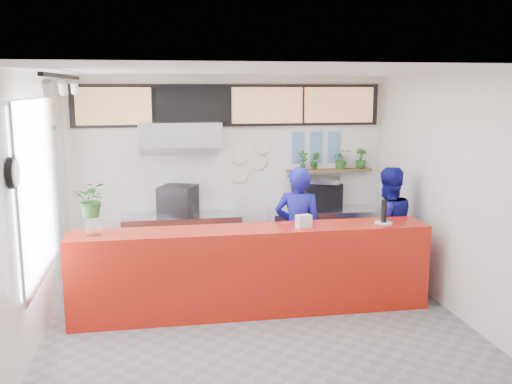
# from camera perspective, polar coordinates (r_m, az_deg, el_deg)

# --- Properties ---
(floor) EXTENTS (5.00, 5.00, 0.00)m
(floor) POSITION_cam_1_polar(r_m,az_deg,el_deg) (7.08, 0.19, -13.08)
(floor) COLOR slate
(floor) RESTS_ON ground
(ceiling) EXTENTS (5.00, 5.00, 0.00)m
(ceiling) POSITION_cam_1_polar(r_m,az_deg,el_deg) (6.50, 0.20, 11.96)
(ceiling) COLOR silver
(wall_back) EXTENTS (5.00, 0.00, 5.00)m
(wall_back) POSITION_cam_1_polar(r_m,az_deg,el_deg) (9.07, -2.59, 2.01)
(wall_back) COLOR white
(wall_back) RESTS_ON ground
(wall_left) EXTENTS (0.00, 5.00, 5.00)m
(wall_left) POSITION_cam_1_polar(r_m,az_deg,el_deg) (6.67, -21.47, -1.77)
(wall_left) COLOR white
(wall_left) RESTS_ON ground
(wall_right) EXTENTS (0.00, 5.00, 5.00)m
(wall_right) POSITION_cam_1_polar(r_m,az_deg,el_deg) (7.48, 19.41, -0.38)
(wall_right) COLOR white
(wall_right) RESTS_ON ground
(service_counter) EXTENTS (4.50, 0.60, 1.10)m
(service_counter) POSITION_cam_1_polar(r_m,az_deg,el_deg) (7.26, -0.37, -7.85)
(service_counter) COLOR #B61B0D
(service_counter) RESTS_ON ground
(cream_band) EXTENTS (5.00, 0.02, 0.80)m
(cream_band) POSITION_cam_1_polar(r_m,az_deg,el_deg) (8.96, -2.64, 8.98)
(cream_band) COLOR beige
(cream_band) RESTS_ON wall_back
(prep_bench) EXTENTS (1.80, 0.60, 0.90)m
(prep_bench) POSITION_cam_1_polar(r_m,az_deg,el_deg) (8.92, -7.40, -5.10)
(prep_bench) COLOR #B2B5BA
(prep_bench) RESTS_ON ground
(panini_oven) EXTENTS (0.67, 0.67, 0.45)m
(panini_oven) POSITION_cam_1_polar(r_m,az_deg,el_deg) (8.77, -7.80, -0.85)
(panini_oven) COLOR black
(panini_oven) RESTS_ON prep_bench
(extraction_hood) EXTENTS (1.20, 0.70, 0.35)m
(extraction_hood) POSITION_cam_1_polar(r_m,az_deg,el_deg) (8.58, -7.65, 5.82)
(extraction_hood) COLOR #B2B5BA
(extraction_hood) RESTS_ON ceiling
(hood_lip) EXTENTS (1.20, 0.69, 0.31)m
(hood_lip) POSITION_cam_1_polar(r_m,az_deg,el_deg) (8.60, -7.62, 4.49)
(hood_lip) COLOR #B2B5BA
(hood_lip) RESTS_ON ceiling
(right_bench) EXTENTS (1.80, 0.60, 0.90)m
(right_bench) POSITION_cam_1_polar(r_m,az_deg,el_deg) (9.30, 6.94, -4.45)
(right_bench) COLOR #B2B5BA
(right_bench) RESTS_ON ground
(espresso_machine) EXTENTS (0.77, 0.63, 0.43)m
(espresso_machine) POSITION_cam_1_polar(r_m,az_deg,el_deg) (9.11, 6.11, -0.45)
(espresso_machine) COLOR black
(espresso_machine) RESTS_ON right_bench
(espresso_tray) EXTENTS (0.85, 0.72, 0.07)m
(espresso_tray) POSITION_cam_1_polar(r_m,az_deg,el_deg) (9.06, 6.14, 1.21)
(espresso_tray) COLOR #A2A4A9
(espresso_tray) RESTS_ON espresso_machine
(herb_shelf) EXTENTS (1.40, 0.18, 0.04)m
(herb_shelf) POSITION_cam_1_polar(r_m,az_deg,el_deg) (9.31, 7.31, 2.16)
(herb_shelf) COLOR brown
(herb_shelf) RESTS_ON wall_back
(menu_board_far_left) EXTENTS (1.10, 0.10, 0.55)m
(menu_board_far_left) POSITION_cam_1_polar(r_m,az_deg,el_deg) (8.80, -14.04, 8.33)
(menu_board_far_left) COLOR tan
(menu_board_far_left) RESTS_ON wall_back
(menu_board_mid_left) EXTENTS (1.10, 0.10, 0.55)m
(menu_board_mid_left) POSITION_cam_1_polar(r_m,az_deg,el_deg) (8.80, -6.40, 8.57)
(menu_board_mid_left) COLOR black
(menu_board_mid_left) RESTS_ON wall_back
(menu_board_mid_right) EXTENTS (1.10, 0.10, 0.55)m
(menu_board_mid_right) POSITION_cam_1_polar(r_m,az_deg,el_deg) (8.94, 1.12, 8.66)
(menu_board_mid_right) COLOR tan
(menu_board_mid_right) RESTS_ON wall_back
(menu_board_far_right) EXTENTS (1.10, 0.10, 0.55)m
(menu_board_far_right) POSITION_cam_1_polar(r_m,az_deg,el_deg) (9.24, 8.28, 8.61)
(menu_board_far_right) COLOR tan
(menu_board_far_right) RESTS_ON wall_back
(soffit) EXTENTS (4.80, 0.04, 0.65)m
(soffit) POSITION_cam_1_polar(r_m,az_deg,el_deg) (8.93, -2.61, 8.65)
(soffit) COLOR black
(soffit) RESTS_ON wall_back
(window_pane) EXTENTS (0.04, 2.20, 1.90)m
(window_pane) POSITION_cam_1_polar(r_m,az_deg,el_deg) (6.92, -20.85, 0.37)
(window_pane) COLOR silver
(window_pane) RESTS_ON wall_left
(window_frame) EXTENTS (0.03, 2.30, 2.00)m
(window_frame) POSITION_cam_1_polar(r_m,az_deg,el_deg) (6.91, -20.69, 0.38)
(window_frame) COLOR #B2B5BA
(window_frame) RESTS_ON wall_left
(wall_clock_rim) EXTENTS (0.05, 0.30, 0.30)m
(wall_clock_rim) POSITION_cam_1_polar(r_m,az_deg,el_deg) (5.70, -23.20, 1.76)
(wall_clock_rim) COLOR black
(wall_clock_rim) RESTS_ON wall_left
(wall_clock_face) EXTENTS (0.02, 0.26, 0.26)m
(wall_clock_face) POSITION_cam_1_polar(r_m,az_deg,el_deg) (5.70, -22.90, 1.77)
(wall_clock_face) COLOR white
(wall_clock_face) RESTS_ON wall_left
(track_rail) EXTENTS (0.05, 2.40, 0.04)m
(track_rail) POSITION_cam_1_polar(r_m,az_deg,el_deg) (6.47, -18.80, 10.90)
(track_rail) COLOR black
(track_rail) RESTS_ON ceiling
(dec_plate_a) EXTENTS (0.24, 0.03, 0.24)m
(dec_plate_a) POSITION_cam_1_polar(r_m,az_deg,el_deg) (9.02, -1.63, 3.58)
(dec_plate_a) COLOR silver
(dec_plate_a) RESTS_ON wall_back
(dec_plate_b) EXTENTS (0.24, 0.03, 0.24)m
(dec_plate_b) POSITION_cam_1_polar(r_m,az_deg,el_deg) (9.08, 0.25, 2.99)
(dec_plate_b) COLOR silver
(dec_plate_b) RESTS_ON wall_back
(dec_plate_c) EXTENTS (0.24, 0.03, 0.24)m
(dec_plate_c) POSITION_cam_1_polar(r_m,az_deg,el_deg) (9.06, -1.62, 1.70)
(dec_plate_c) COLOR silver
(dec_plate_c) RESTS_ON wall_back
(dec_plate_d) EXTENTS (0.24, 0.03, 0.24)m
(dec_plate_d) POSITION_cam_1_polar(r_m,az_deg,el_deg) (9.06, 0.56, 4.57)
(dec_plate_d) COLOR silver
(dec_plate_d) RESTS_ON wall_back
(photo_frame_a) EXTENTS (0.20, 0.02, 0.25)m
(photo_frame_a) POSITION_cam_1_polar(r_m,az_deg,el_deg) (9.19, 4.25, 5.25)
(photo_frame_a) COLOR #598CBF
(photo_frame_a) RESTS_ON wall_back
(photo_frame_b) EXTENTS (0.20, 0.02, 0.25)m
(photo_frame_b) POSITION_cam_1_polar(r_m,az_deg,el_deg) (9.27, 6.05, 5.26)
(photo_frame_b) COLOR #598CBF
(photo_frame_b) RESTS_ON wall_back
(photo_frame_c) EXTENTS (0.20, 0.02, 0.25)m
(photo_frame_c) POSITION_cam_1_polar(r_m,az_deg,el_deg) (9.36, 7.83, 5.27)
(photo_frame_c) COLOR #598CBF
(photo_frame_c) RESTS_ON wall_back
(photo_frame_d) EXTENTS (0.20, 0.02, 0.25)m
(photo_frame_d) POSITION_cam_1_polar(r_m,az_deg,el_deg) (9.22, 4.23, 3.70)
(photo_frame_d) COLOR #598CBF
(photo_frame_d) RESTS_ON wall_back
(photo_frame_e) EXTENTS (0.20, 0.02, 0.25)m
(photo_frame_e) POSITION_cam_1_polar(r_m,az_deg,el_deg) (9.29, 6.02, 3.73)
(photo_frame_e) COLOR #598CBF
(photo_frame_e) RESTS_ON wall_back
(photo_frame_f) EXTENTS (0.20, 0.02, 0.25)m
(photo_frame_f) POSITION_cam_1_polar(r_m,az_deg,el_deg) (9.38, 7.79, 3.75)
(photo_frame_f) COLOR #598CBF
(photo_frame_f) RESTS_ON wall_back
(staff_center) EXTENTS (0.77, 0.65, 1.79)m
(staff_center) POSITION_cam_1_polar(r_m,az_deg,el_deg) (7.80, 4.24, -3.93)
(staff_center) COLOR navy
(staff_center) RESTS_ON ground
(staff_right) EXTENTS (0.91, 0.74, 1.73)m
(staff_right) POSITION_cam_1_polar(r_m,az_deg,el_deg) (8.32, 12.93, -3.48)
(staff_right) COLOR navy
(staff_right) RESTS_ON ground
(herb_a) EXTENTS (0.18, 0.13, 0.31)m
(herb_a) POSITION_cam_1_polar(r_m,az_deg,el_deg) (9.16, 4.72, 3.18)
(herb_a) COLOR #255D20
(herb_a) RESTS_ON herb_shelf
(herb_b) EXTENTS (0.19, 0.18, 0.28)m
(herb_b) POSITION_cam_1_polar(r_m,az_deg,el_deg) (9.22, 5.92, 3.11)
(herb_b) COLOR #255D20
(herb_b) RESTS_ON herb_shelf
(herb_c) EXTENTS (0.30, 0.26, 0.32)m
(herb_c) POSITION_cam_1_polar(r_m,az_deg,el_deg) (9.35, 8.56, 3.28)
(herb_c) COLOR #255D20
(herb_c) RESTS_ON herb_shelf
(herb_d) EXTENTS (0.20, 0.18, 0.32)m
(herb_d) POSITION_cam_1_polar(r_m,az_deg,el_deg) (9.46, 10.45, 3.30)
(herb_d) COLOR #255D20
(herb_d) RESTS_ON herb_shelf
(glass_vase) EXTENTS (0.25, 0.25, 0.24)m
(glass_vase) POSITION_cam_1_polar(r_m,az_deg,el_deg) (7.02, -15.94, -3.23)
(glass_vase) COLOR silver
(glass_vase) RESTS_ON service_counter
(basil_vase) EXTENTS (0.40, 0.35, 0.43)m
(basil_vase) POSITION_cam_1_polar(r_m,az_deg,el_deg) (6.95, -16.07, -0.70)
(basil_vase) COLOR #255D20
(basil_vase) RESTS_ON glass_vase
(napkin_holder) EXTENTS (0.21, 0.16, 0.16)m
(napkin_holder) POSITION_cam_1_polar(r_m,az_deg,el_deg) (7.14, 4.79, -2.94)
(napkin_holder) COLOR silver
(napkin_holder) RESTS_ON service_counter
(white_plate) EXTENTS (0.24, 0.24, 0.02)m
(white_plate) POSITION_cam_1_polar(r_m,az_deg,el_deg) (7.52, 12.62, -3.02)
(white_plate) COLOR silver
(white_plate) RESTS_ON service_counter
(pepper_mill) EXTENTS (0.09, 0.09, 0.29)m
(pepper_mill) POSITION_cam_1_polar(r_m,az_deg,el_deg) (7.49, 12.67, -1.88)
(pepper_mill) COLOR black
(pepper_mill) RESTS_ON white_plate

